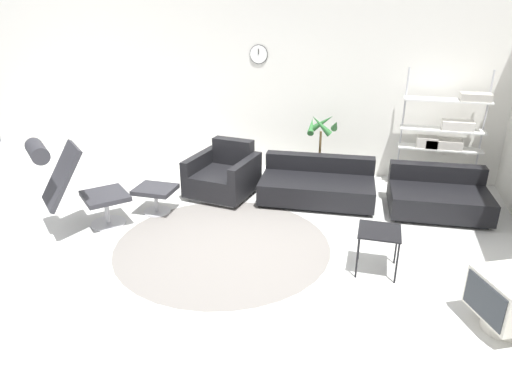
# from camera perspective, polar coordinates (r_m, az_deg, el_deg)

# --- Properties ---
(ground_plane) EXTENTS (12.00, 12.00, 0.00)m
(ground_plane) POSITION_cam_1_polar(r_m,az_deg,el_deg) (5.43, -1.96, -6.52)
(ground_plane) COLOR silver
(wall_back) EXTENTS (12.00, 0.09, 2.80)m
(wall_back) POSITION_cam_1_polar(r_m,az_deg,el_deg) (7.62, 4.34, 13.16)
(wall_back) COLOR silver
(wall_back) RESTS_ON ground_plane
(round_rug) EXTENTS (2.52, 2.52, 0.01)m
(round_rug) POSITION_cam_1_polar(r_m,az_deg,el_deg) (5.42, -4.20, -6.60)
(round_rug) COLOR slate
(round_rug) RESTS_ON ground_plane
(lounge_chair) EXTENTS (1.09, 1.12, 1.19)m
(lounge_chair) POSITION_cam_1_polar(r_m,az_deg,el_deg) (5.87, -22.13, 1.61)
(lounge_chair) COLOR #BCBCC1
(lounge_chair) RESTS_ON ground_plane
(ottoman) EXTENTS (0.52, 0.44, 0.37)m
(ottoman) POSITION_cam_1_polar(r_m,az_deg,el_deg) (6.26, -12.45, -0.16)
(ottoman) COLOR #BCBCC1
(ottoman) RESTS_ON ground_plane
(armchair_red) EXTENTS (0.99, 1.03, 0.76)m
(armchair_red) POSITION_cam_1_polar(r_m,az_deg,el_deg) (6.73, -4.03, 1.94)
(armchair_red) COLOR silver
(armchair_red) RESTS_ON ground_plane
(couch_low) EXTENTS (1.64, 1.01, 0.58)m
(couch_low) POSITION_cam_1_polar(r_m,az_deg,el_deg) (6.60, 7.67, 0.79)
(couch_low) COLOR black
(couch_low) RESTS_ON ground_plane
(couch_second) EXTENTS (1.33, 0.99, 0.58)m
(couch_second) POSITION_cam_1_polar(r_m,az_deg,el_deg) (6.62, 21.78, -0.60)
(couch_second) COLOR black
(couch_second) RESTS_ON ground_plane
(side_table) EXTENTS (0.43, 0.43, 0.48)m
(side_table) POSITION_cam_1_polar(r_m,az_deg,el_deg) (4.90, 15.15, -5.20)
(side_table) COLOR black
(side_table) RESTS_ON ground_plane
(crt_television) EXTENTS (0.66, 0.70, 0.52)m
(crt_television) POSITION_cam_1_polar(r_m,az_deg,el_deg) (4.53, 28.97, -11.83)
(crt_television) COLOR beige
(crt_television) RESTS_ON ground_plane
(potted_plant) EXTENTS (0.50, 0.47, 1.14)m
(potted_plant) POSITION_cam_1_polar(r_m,az_deg,el_deg) (7.12, 8.09, 4.81)
(potted_plant) COLOR silver
(potted_plant) RESTS_ON ground_plane
(shelf_unit) EXTENTS (1.19, 0.28, 1.78)m
(shelf_unit) POSITION_cam_1_polar(r_m,az_deg,el_deg) (7.31, 22.83, 7.35)
(shelf_unit) COLOR #BCBCC1
(shelf_unit) RESTS_ON ground_plane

